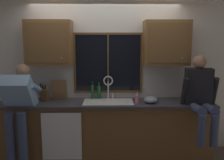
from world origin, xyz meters
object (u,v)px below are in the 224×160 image
at_px(mixing_bowl, 151,100).
at_px(cutting_board, 59,90).
at_px(bottle_green_glass, 99,92).
at_px(soap_dispenser, 137,99).
at_px(person_standing, 19,105).
at_px(person_sitting_on_counter, 201,94).
at_px(bottle_tall_clear, 92,92).
at_px(knife_block, 44,94).

bearing_deg(mixing_bowl, cutting_board, 168.62).
height_order(cutting_board, bottle_green_glass, cutting_board).
bearing_deg(soap_dispenser, person_standing, -174.35).
bearing_deg(soap_dispenser, person_sitting_on_counter, -8.70).
relative_size(soap_dispenser, bottle_tall_clear, 0.60).
bearing_deg(bottle_green_glass, knife_block, -170.29).
xyz_separation_m(person_standing, cutting_board, (0.50, 0.52, 0.13)).
bearing_deg(person_sitting_on_counter, soap_dispenser, 171.30).
bearing_deg(bottle_tall_clear, mixing_bowl, -17.64).
bearing_deg(person_standing, person_sitting_on_counter, 0.69).
distance_m(person_sitting_on_counter, mixing_bowl, 0.75).
bearing_deg(person_standing, knife_block, 53.20).
distance_m(cutting_board, bottle_tall_clear, 0.56).
height_order(person_standing, bottle_tall_clear, person_standing).
bearing_deg(mixing_bowl, soap_dispenser, -169.73).
xyz_separation_m(person_sitting_on_counter, soap_dispenser, (-0.94, 0.14, -0.11)).
distance_m(cutting_board, soap_dispenser, 1.33).
height_order(mixing_bowl, bottle_tall_clear, bottle_tall_clear).
bearing_deg(person_sitting_on_counter, cutting_board, 167.65).
bearing_deg(knife_block, cutting_board, 33.15).
height_order(mixing_bowl, bottle_green_glass, bottle_green_glass).
bearing_deg(person_standing, soap_dispenser, 5.65).
xyz_separation_m(cutting_board, bottle_green_glass, (0.67, 0.01, -0.04)).
relative_size(person_standing, knife_block, 4.79).
xyz_separation_m(mixing_bowl, bottle_tall_clear, (-0.94, 0.30, 0.08)).
height_order(person_standing, soap_dispenser, person_standing).
height_order(person_standing, person_sitting_on_counter, person_sitting_on_counter).
bearing_deg(person_sitting_on_counter, person_standing, -179.31).
bearing_deg(bottle_green_glass, person_sitting_on_counter, -17.79).
distance_m(person_standing, soap_dispenser, 1.79).
distance_m(person_standing, mixing_bowl, 2.02).
xyz_separation_m(mixing_bowl, bottle_green_glass, (-0.83, 0.31, 0.07)).
xyz_separation_m(soap_dispenser, bottle_tall_clear, (-0.72, 0.34, 0.06)).
distance_m(mixing_bowl, soap_dispenser, 0.23).
xyz_separation_m(person_standing, knife_block, (0.28, 0.38, 0.08)).
xyz_separation_m(cutting_board, soap_dispenser, (1.28, -0.34, -0.09)).
relative_size(person_standing, bottle_tall_clear, 5.05).
height_order(person_sitting_on_counter, mixing_bowl, person_sitting_on_counter).
relative_size(person_sitting_on_counter, knife_block, 3.92).
bearing_deg(person_sitting_on_counter, mixing_bowl, 165.64).
bearing_deg(mixing_bowl, bottle_green_glass, 159.34).
relative_size(bottle_green_glass, bottle_tall_clear, 0.95).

